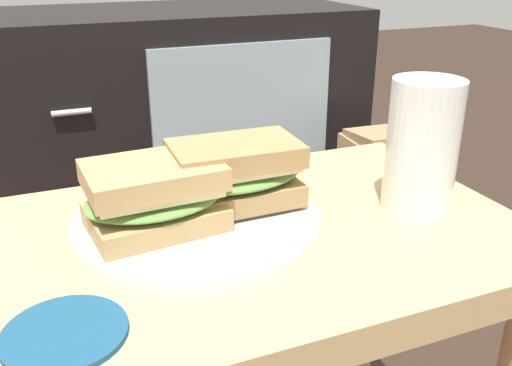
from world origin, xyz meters
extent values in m
cube|color=tan|center=(0.00, 0.00, 0.44)|extent=(0.56, 0.36, 0.04)
cylinder|color=tan|center=(0.25, 0.14, 0.21)|extent=(0.04, 0.04, 0.43)
cube|color=black|center=(0.15, 0.95, 0.29)|extent=(0.96, 0.44, 0.58)
cube|color=#8C9EA8|center=(0.27, 0.72, 0.30)|extent=(0.44, 0.01, 0.44)
cylinder|color=silver|center=(-0.11, 0.72, 0.41)|extent=(0.08, 0.01, 0.01)
cylinder|color=silver|center=(-0.11, 0.72, 0.19)|extent=(0.08, 0.01, 0.01)
cylinder|color=silver|center=(-0.04, 0.03, 0.47)|extent=(0.25, 0.25, 0.01)
cube|color=tan|center=(-0.09, 0.02, 0.48)|extent=(0.13, 0.10, 0.02)
ellipsoid|color=#608C42|center=(-0.09, 0.02, 0.50)|extent=(0.15, 0.11, 0.02)
cube|color=beige|center=(-0.09, 0.02, 0.51)|extent=(0.12, 0.09, 0.01)
cube|color=tan|center=(-0.09, 0.02, 0.53)|extent=(0.13, 0.10, 0.02)
cube|color=#9E7A4C|center=(0.00, 0.04, 0.49)|extent=(0.13, 0.08, 0.02)
ellipsoid|color=#608C42|center=(0.00, 0.04, 0.50)|extent=(0.14, 0.09, 0.02)
cube|color=beige|center=(0.00, 0.04, 0.52)|extent=(0.12, 0.08, 0.01)
cube|color=#9E7A4C|center=(0.00, 0.04, 0.53)|extent=(0.13, 0.08, 0.02)
cylinder|color=silver|center=(0.19, -0.02, 0.53)|extent=(0.07, 0.07, 0.14)
cylinder|color=#B26014|center=(0.19, -0.02, 0.52)|extent=(0.07, 0.07, 0.11)
cylinder|color=white|center=(0.19, -0.02, 0.58)|extent=(0.07, 0.07, 0.01)
cylinder|color=navy|center=(-0.19, -0.10, 0.46)|extent=(0.09, 0.09, 0.01)
cube|color=tan|center=(0.56, 0.53, 0.16)|extent=(0.22, 0.17, 0.32)
cube|color=#987950|center=(0.56, 0.53, 0.33)|extent=(0.21, 0.15, 0.03)
camera|label=1|loc=(-0.19, -0.47, 0.73)|focal=39.57mm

